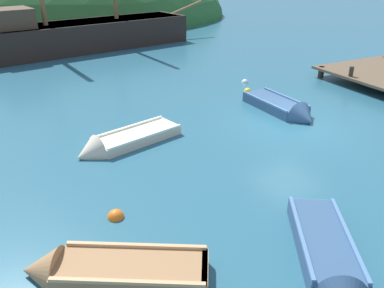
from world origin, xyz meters
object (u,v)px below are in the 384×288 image
Objects in this scene: sailing_ship at (80,40)px; rowboat_outer_left at (105,273)px; rowboat_center at (328,262)px; buoy_white at (245,82)px; rowboat_near_dock at (284,110)px; buoy_yellow at (248,91)px; rowboat_outer_right at (121,143)px; buoy_orange at (116,217)px.

rowboat_outer_left is at bearing -111.61° from sailing_ship.
buoy_white is (5.60, 11.13, -0.14)m from rowboat_center.
rowboat_near_dock reaches higher than buoy_yellow.
rowboat_near_dock is (8.55, 5.34, -0.00)m from rowboat_outer_left.
rowboat_outer_right is 9.54× the size of buoy_orange.
rowboat_near_dock is 6.56m from rowboat_outer_right.
rowboat_outer_right is at bearing -133.48° from rowboat_center.
rowboat_outer_left reaches higher than buoy_orange.
sailing_ship reaches higher than rowboat_center.
rowboat_outer_left is 5.71m from rowboat_outer_right.
sailing_ship is 13.14m from buoy_yellow.
rowboat_center is (-4.64, -7.02, 0.01)m from rowboat_near_dock.
rowboat_near_dock is 8.79× the size of buoy_orange.
rowboat_outer_right is 8.56m from buoy_white.
buoy_orange reaches higher than buoy_yellow.
buoy_yellow is at bearing -175.13° from rowboat_center.
rowboat_outer_left is 11.15× the size of buoy_white.
rowboat_near_dock reaches higher than rowboat_outer_right.
sailing_ship is 12.28m from buoy_white.
rowboat_outer_right is 11.25× the size of buoy_yellow.
buoy_yellow is (4.78, -12.22, -0.67)m from sailing_ship.
buoy_white is (0.69, 1.24, 0.00)m from buoy_yellow.
rowboat_outer_right is 11.83× the size of buoy_white.
rowboat_near_dock is at bearing -83.77° from sailing_ship.
rowboat_near_dock is 4.22m from buoy_white.
sailing_ship is 15.22m from rowboat_outer_right.
sailing_ship is 5.16× the size of rowboat_center.
rowboat_center is at bearing -100.77° from sailing_ship.
rowboat_outer_left reaches higher than buoy_yellow.
rowboat_outer_right reaches higher than buoy_orange.
buoy_yellow is (4.90, 9.88, -0.14)m from rowboat_center.
rowboat_near_dock is 10.90× the size of buoy_white.
buoy_orange is (-1.27, -3.60, -0.09)m from rowboat_outer_right.
rowboat_outer_left is 13.40m from buoy_white.
rowboat_outer_left reaches higher than buoy_white.
rowboat_center reaches higher than buoy_white.
rowboat_center is (-0.12, -22.10, -0.53)m from sailing_ship.
buoy_orange reaches higher than buoy_white.
rowboat_near_dock reaches higher than buoy_orange.
buoy_white is at bearing -73.93° from sailing_ship.
rowboat_outer_left is 12.04m from buoy_yellow.
rowboat_outer_right is at bearing -151.39° from buoy_white.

